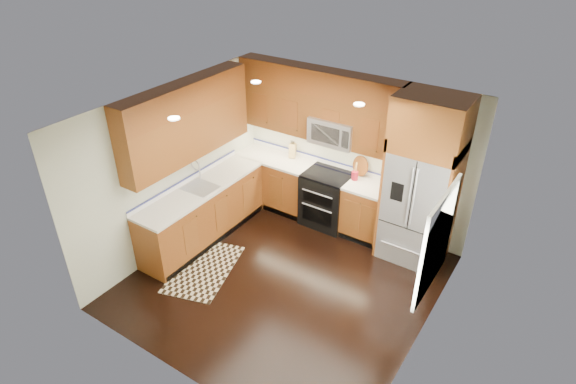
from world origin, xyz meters
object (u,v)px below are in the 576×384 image
Objects in this scene: refrigerator at (422,182)px; rug at (204,269)px; utensil_crock at (355,174)px; range at (327,199)px; knife_block at (293,150)px.

rug is (-2.46, -2.07, -1.30)m from refrigerator.
refrigerator is 3.47m from rug.
utensil_crock reaches higher than rug.
refrigerator is 1.95× the size of rug.
refrigerator is 1.15m from utensil_crock.
range is at bearing 178.60° from refrigerator.
rug is 2.57m from knife_block.
rug is at bearing -113.41° from range.
refrigerator reaches higher than knife_block.
utensil_crock is (1.28, -0.14, -0.02)m from knife_block.
range is at bearing -15.15° from knife_block.
rug is (-0.91, -2.11, -0.46)m from range.
range is 0.71× the size of rug.
knife_block is (0.08, 2.34, 1.06)m from rug.
range is 3.11× the size of knife_block.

